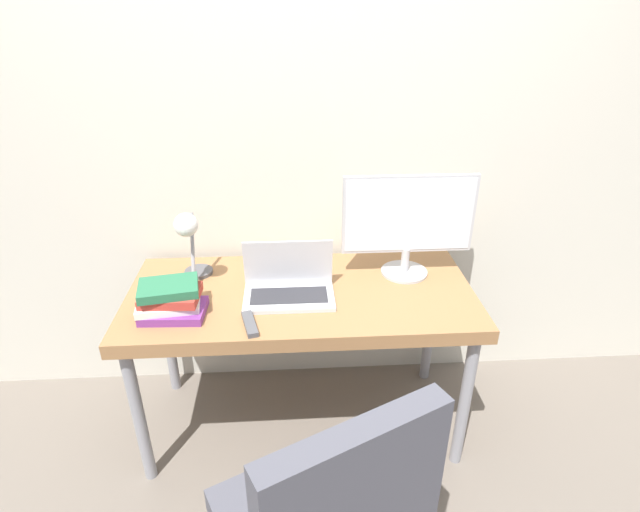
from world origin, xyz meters
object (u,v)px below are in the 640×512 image
desk_lamp (189,237)px  book_stack (171,300)px  laptop (289,286)px  monitor (408,221)px

desk_lamp → book_stack: 0.28m
laptop → monitor: bearing=17.5°
laptop → desk_lamp: size_ratio=1.08×
laptop → book_stack: 0.47m
laptop → desk_lamp: (-0.40, 0.12, 0.18)m
book_stack → monitor: bearing=15.4°
monitor → book_stack: size_ratio=2.12×
book_stack → laptop: bearing=13.0°
monitor → book_stack: 1.03m
laptop → monitor: size_ratio=0.65×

